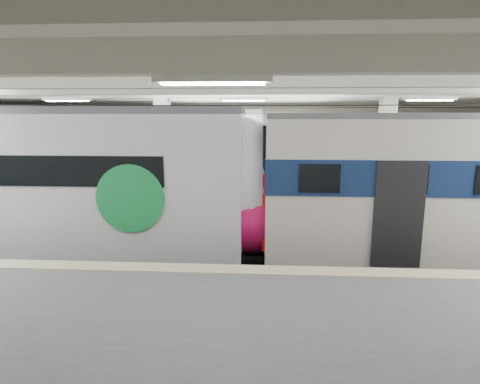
{
  "coord_description": "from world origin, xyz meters",
  "views": [
    {
      "loc": [
        0.7,
        -11.56,
        4.51
      ],
      "look_at": [
        -0.06,
        1.0,
        2.0
      ],
      "focal_mm": 30.0,
      "sensor_mm": 36.0,
      "label": 1
    }
  ],
  "objects": [
    {
      "name": "far_train",
      "position": [
        -6.7,
        5.5,
        2.38
      ],
      "size": [
        14.66,
        3.66,
        4.62
      ],
      "rotation": [
        0.0,
        0.0,
        0.05
      ],
      "color": "silver",
      "rests_on": "ground"
    },
    {
      "name": "modern_emu",
      "position": [
        -5.19,
        -0.0,
        2.29
      ],
      "size": [
        14.58,
        3.01,
        4.66
      ],
      "color": "silver",
      "rests_on": "ground"
    },
    {
      "name": "station_hall",
      "position": [
        0.0,
        -1.74,
        3.24
      ],
      "size": [
        36.0,
        24.0,
        5.75
      ],
      "color": "black",
      "rests_on": "ground"
    }
  ]
}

